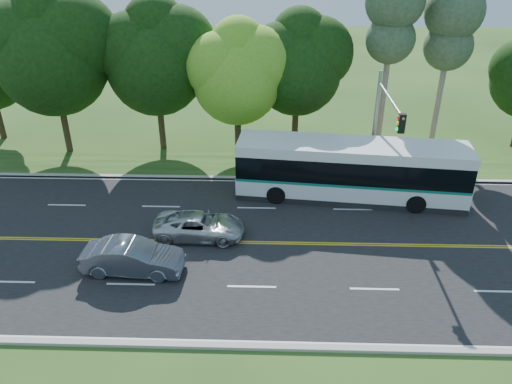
{
  "coord_description": "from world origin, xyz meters",
  "views": [
    {
      "loc": [
        0.23,
        -21.15,
        14.5
      ],
      "look_at": [
        -0.48,
        2.0,
        1.88
      ],
      "focal_mm": 35.0,
      "sensor_mm": 36.0,
      "label": 1
    }
  ],
  "objects_px": {
    "sedan": "(133,258)",
    "suv": "(199,226)",
    "traffic_signal": "(382,121)",
    "transit_bus": "(350,171)"
  },
  "relations": [
    {
      "from": "traffic_signal",
      "to": "sedan",
      "type": "distance_m",
      "value": 15.34
    },
    {
      "from": "traffic_signal",
      "to": "suv",
      "type": "xyz_separation_m",
      "value": [
        -9.85,
        -4.9,
        -4.0
      ]
    },
    {
      "from": "traffic_signal",
      "to": "transit_bus",
      "type": "height_order",
      "value": "traffic_signal"
    },
    {
      "from": "traffic_signal",
      "to": "transit_bus",
      "type": "relative_size",
      "value": 0.52
    },
    {
      "from": "traffic_signal",
      "to": "transit_bus",
      "type": "bearing_deg",
      "value": -164.73
    },
    {
      "from": "traffic_signal",
      "to": "sedan",
      "type": "xyz_separation_m",
      "value": [
        -12.55,
        -7.93,
        -3.88
      ]
    },
    {
      "from": "transit_bus",
      "to": "sedan",
      "type": "xyz_separation_m",
      "value": [
        -10.97,
        -7.5,
        -0.93
      ]
    },
    {
      "from": "sedan",
      "to": "suv",
      "type": "relative_size",
      "value": 1.0
    },
    {
      "from": "transit_bus",
      "to": "suv",
      "type": "height_order",
      "value": "transit_bus"
    },
    {
      "from": "transit_bus",
      "to": "sedan",
      "type": "distance_m",
      "value": 13.32
    }
  ]
}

